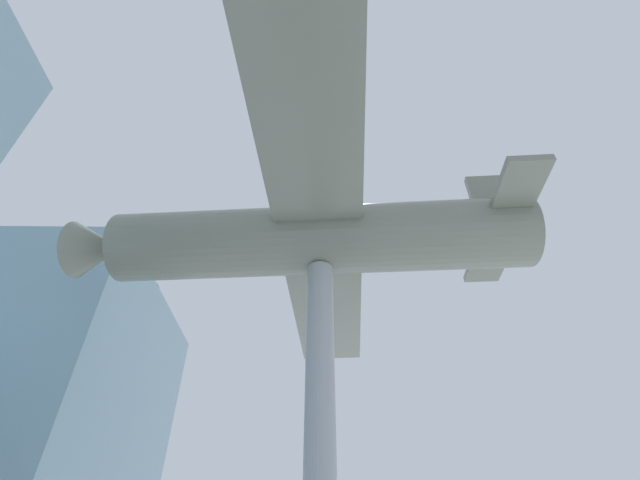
{
  "coord_description": "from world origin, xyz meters",
  "views": [
    {
      "loc": [
        -8.74,
        0.1,
        1.33
      ],
      "look_at": [
        0.0,
        0.0,
        8.29
      ],
      "focal_mm": 24.0,
      "sensor_mm": 36.0,
      "label": 1
    }
  ],
  "objects": [
    {
      "name": "suspended_airplane",
      "position": [
        0.02,
        0.28,
        8.31
      ],
      "size": [
        14.96,
        12.38,
        2.93
      ],
      "rotation": [
        0.0,
        0.0,
        -0.08
      ],
      "color": "slate",
      "rests_on": "support_pylon_central"
    },
    {
      "name": "support_pylon_central",
      "position": [
        0.0,
        0.0,
        3.7
      ],
      "size": [
        0.63,
        0.63,
        7.39
      ],
      "color": "#999EA3",
      "rests_on": "ground_plane"
    }
  ]
}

